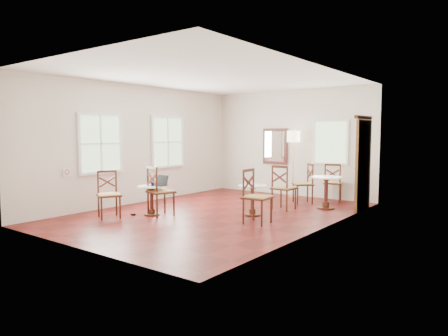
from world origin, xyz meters
name	(u,v)px	position (x,y,z in m)	size (l,w,h in m)	color
ground	(216,213)	(0.00, 0.00, 0.00)	(7.00, 7.00, 0.00)	#5B120F
room_shell	(221,129)	(-0.06, 0.27, 1.89)	(5.02, 7.02, 3.01)	silver
cafe_table_near	(152,197)	(-1.00, -0.99, 0.40)	(0.61, 0.61, 0.65)	#432010
cafe_table_mid	(252,197)	(0.77, 0.31, 0.41)	(0.63, 0.63, 0.66)	#432010
cafe_table_back	(326,189)	(1.72, 2.03, 0.48)	(0.73, 0.73, 0.77)	#432010
chair_near_a	(160,191)	(-0.82, -0.93, 0.54)	(0.62, 0.62, 1.08)	#432010
chair_near_b	(109,194)	(-1.54, -1.72, 0.50)	(0.62, 0.62, 1.00)	#432010
chair_mid_a	(283,188)	(0.98, 1.30, 0.52)	(0.50, 0.50, 1.05)	#432010
chair_mid_b	(256,196)	(1.26, -0.31, 0.54)	(0.53, 0.53, 1.08)	#432010
chair_back_a	(333,182)	(1.43, 3.16, 0.50)	(0.58, 0.58, 1.00)	#432010
chair_back_b	(304,184)	(0.95, 2.44, 0.51)	(0.66, 0.66, 1.01)	#432010
floor_lamp	(293,141)	(0.26, 3.15, 1.57)	(0.36, 0.36, 1.86)	#BF8C3F
laptop	(161,183)	(-0.90, -0.82, 0.70)	(0.32, 0.27, 0.22)	black
mouse	(152,185)	(-0.98, -0.99, 0.66)	(0.09, 0.06, 0.04)	black
navy_mug	(152,184)	(-1.04, -0.93, 0.69)	(0.10, 0.07, 0.08)	#0F1A34
water_glass	(149,183)	(-1.06, -1.00, 0.70)	(0.06, 0.06, 0.11)	white
power_adapter	(133,214)	(-1.31, -1.26, 0.02)	(0.10, 0.06, 0.04)	black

